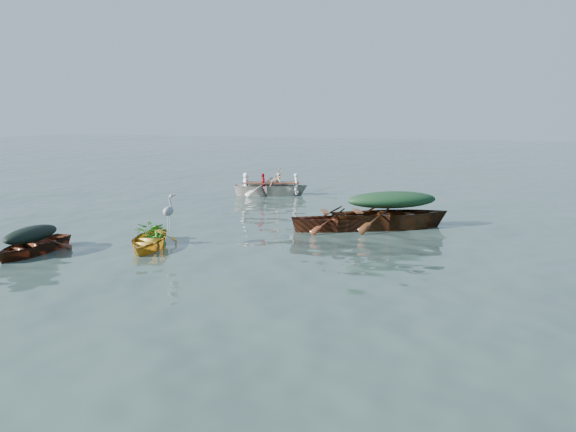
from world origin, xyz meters
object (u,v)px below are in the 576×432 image
Objects in this scene: open_wooden_boat at (341,230)px; heron at (168,216)px; yellow_dinghy at (148,248)px; rowed_boat at (271,196)px; green_tarp_boat at (391,229)px; dark_covered_boat at (33,254)px.

heron reaches higher than open_wooden_boat.
yellow_dinghy is 10.25m from rowed_boat.
yellow_dinghy is 0.56× the size of green_tarp_boat.
rowed_boat is at bearing 73.09° from yellow_dinghy.
dark_covered_boat is 10.18m from green_tarp_boat.
rowed_boat reaches higher than dark_covered_boat.
yellow_dinghy is at bearing 101.13° from green_tarp_boat.
yellow_dinghy reaches higher than dark_covered_boat.
open_wooden_boat is at bearing 90.00° from green_tarp_boat.
dark_covered_boat is at bearing -168.27° from heron.
rowed_boat is at bearing 79.44° from dark_covered_boat.
open_wooden_boat is at bearing 38.22° from dark_covered_boat.
green_tarp_boat is at bearing 21.48° from heron.
rowed_boat is (-6.25, 5.39, 0.00)m from green_tarp_boat.
yellow_dinghy is at bearing -174.81° from heron.
dark_covered_boat is at bearing 150.53° from rowed_boat.
open_wooden_boat is at bearing -163.39° from rowed_boat.
dark_covered_boat is 0.70× the size of rowed_boat.
green_tarp_boat is at bearing 20.27° from yellow_dinghy.
rowed_boat is 4.85× the size of heron.
rowed_boat is 10.09m from heron.
green_tarp_boat reaches higher than rowed_boat.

